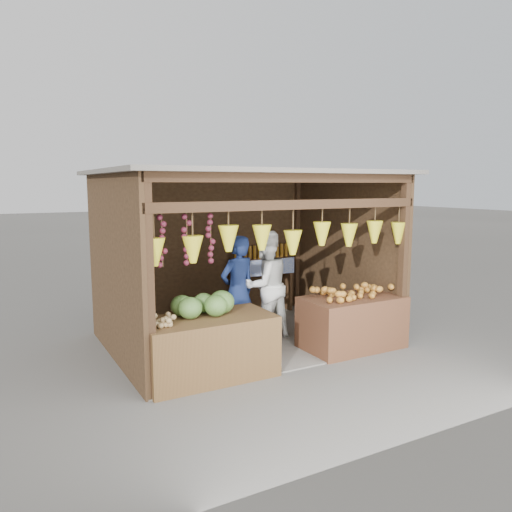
{
  "coord_description": "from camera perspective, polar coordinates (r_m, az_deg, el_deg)",
  "views": [
    {
      "loc": [
        -3.51,
        -6.82,
        2.46
      ],
      "look_at": [
        0.17,
        -0.1,
        1.35
      ],
      "focal_mm": 35.0,
      "sensor_mm": 36.0,
      "label": 1
    }
  ],
  "objects": [
    {
      "name": "counter_left",
      "position": [
        6.49,
        -5.53,
        -10.36
      ],
      "size": [
        1.69,
        0.85,
        0.79
      ],
      "primitive_type": "cube",
      "color": "#4F351A",
      "rests_on": "ground"
    },
    {
      "name": "stool",
      "position": [
        7.46,
        -13.92,
        -10.19
      ],
      "size": [
        0.29,
        0.29,
        0.27
      ],
      "primitive_type": "cube",
      "color": "black",
      "rests_on": "ground"
    },
    {
      "name": "ground",
      "position": [
        8.05,
        -1.39,
        -9.58
      ],
      "size": [
        80.0,
        80.0,
        0.0
      ],
      "primitive_type": "plane",
      "color": "#514F49",
      "rests_on": "ground"
    },
    {
      "name": "melon_pile",
      "position": [
        6.42,
        -5.93,
        -5.41
      ],
      "size": [
        1.0,
        0.5,
        0.32
      ],
      "primitive_type": null,
      "color": "#234D14",
      "rests_on": "counter_left"
    },
    {
      "name": "back_shelf",
      "position": [
        9.43,
        0.68,
        -1.47
      ],
      "size": [
        1.25,
        0.32,
        1.32
      ],
      "color": "#382314",
      "rests_on": "ground"
    },
    {
      "name": "mango_pile",
      "position": [
        7.63,
        10.95,
        -3.75
      ],
      "size": [
        1.4,
        0.64,
        0.22
      ],
      "primitive_type": null,
      "color": "#D34F1C",
      "rests_on": "counter_right"
    },
    {
      "name": "stall_structure",
      "position": [
        7.65,
        -1.51,
        2.26
      ],
      "size": [
        4.3,
        3.3,
        2.66
      ],
      "color": "slate",
      "rests_on": "ground"
    },
    {
      "name": "counter_right",
      "position": [
        7.72,
        10.92,
        -7.45
      ],
      "size": [
        1.51,
        0.85,
        0.79
      ],
      "primitive_type": "cube",
      "color": "#502C1A",
      "rests_on": "ground"
    },
    {
      "name": "woman_standing",
      "position": [
        7.92,
        1.07,
        -3.37
      ],
      "size": [
        0.91,
        0.74,
        1.74
      ],
      "primitive_type": "imported",
      "rotation": [
        0.0,
        0.0,
        3.25
      ],
      "color": "white",
      "rests_on": "ground"
    },
    {
      "name": "tanfruit_pile",
      "position": [
        6.11,
        -10.37,
        -7.14
      ],
      "size": [
        0.34,
        0.4,
        0.13
      ],
      "primitive_type": null,
      "color": "olive",
      "rests_on": "counter_left"
    },
    {
      "name": "man_standing",
      "position": [
        7.61,
        -2.09,
        -4.01
      ],
      "size": [
        0.69,
        0.52,
        1.69
      ],
      "primitive_type": "imported",
      "rotation": [
        0.0,
        0.0,
        3.35
      ],
      "color": "navy",
      "rests_on": "ground"
    },
    {
      "name": "vendor_seated",
      "position": [
        7.28,
        -14.1,
        -5.22
      ],
      "size": [
        0.58,
        0.45,
        1.05
      ],
      "primitive_type": "imported",
      "rotation": [
        0.0,
        0.0,
        2.9
      ],
      "color": "#583023",
      "rests_on": "stool"
    }
  ]
}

